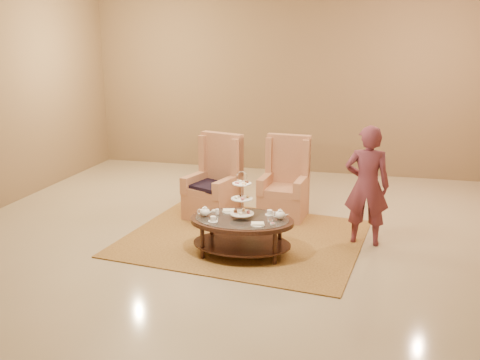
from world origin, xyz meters
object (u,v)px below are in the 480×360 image
(armchair_right, at_px, (285,190))
(armchair_left, at_px, (215,190))
(person, at_px, (367,186))
(tea_table, at_px, (242,225))

(armchair_right, bearing_deg, armchair_left, -159.47)
(armchair_right, xyz_separation_m, person, (1.18, -0.84, 0.37))
(tea_table, relative_size, person, 0.84)
(armchair_left, height_order, person, person)
(armchair_left, distance_m, person, 2.26)
(armchair_right, relative_size, person, 0.78)
(tea_table, xyz_separation_m, person, (1.43, 0.76, 0.39))
(armchair_left, bearing_deg, tea_table, -44.45)
(tea_table, relative_size, armchair_right, 1.09)
(tea_table, height_order, armchair_right, armchair_right)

